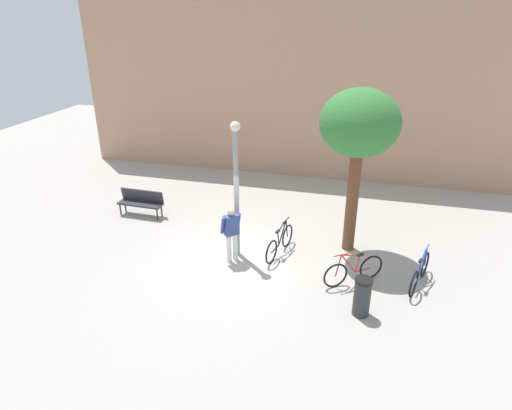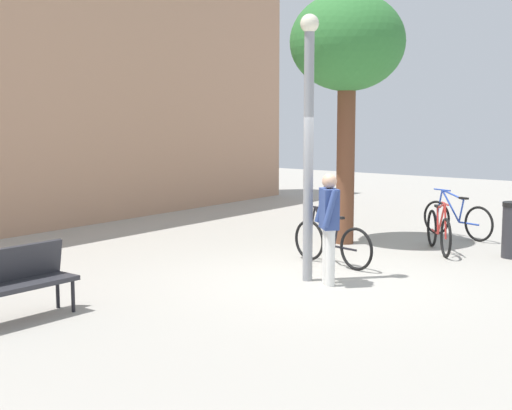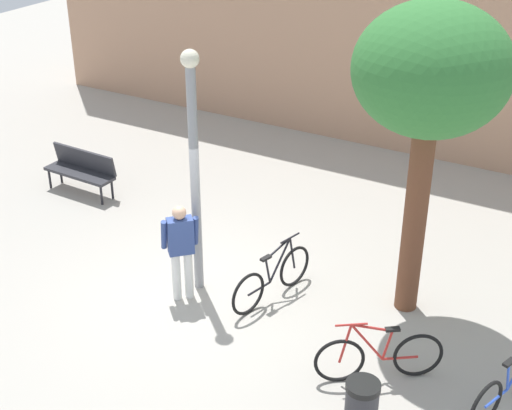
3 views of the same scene
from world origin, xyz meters
TOP-DOWN VIEW (x-y plane):
  - ground_plane at (0.00, 0.00)m, footprint 36.00×36.00m
  - building_facade at (0.00, 8.17)m, footprint 18.35×2.00m
  - lamppost at (-0.15, 0.16)m, footprint 0.28×0.28m
  - person_by_lamppost at (-0.20, -0.23)m, footprint 0.58×0.58m
  - park_bench at (-4.20, 1.90)m, footprint 1.61×0.53m
  - plaza_tree at (3.01, 1.32)m, footprint 2.20×2.20m
  - bicycle_blue at (4.95, -0.20)m, footprint 0.64×1.73m
  - bicycle_black at (1.07, 0.46)m, footprint 0.47×1.77m
  - bicycle_red at (3.25, -0.52)m, footprint 1.50×1.10m
  - trash_bin at (3.52, -1.81)m, footprint 0.42×0.42m

SIDE VIEW (x-z plane):
  - ground_plane at x=0.00m, z-range 0.00..0.00m
  - bicycle_blue at x=4.95m, z-range -0.10..0.87m
  - bicycle_black at x=1.07m, z-range -0.10..0.87m
  - bicycle_red at x=3.25m, z-range -0.10..0.87m
  - trash_bin at x=3.52m, z-range 0.00..1.00m
  - park_bench at x=-4.20m, z-range 0.08..1.01m
  - person_by_lamppost at x=-0.20m, z-range 0.13..1.80m
  - lamppost at x=-0.15m, z-range 0.28..4.29m
  - building_facade at x=0.00m, z-range 0.00..6.99m
  - plaza_tree at x=3.01m, z-range 1.38..6.21m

